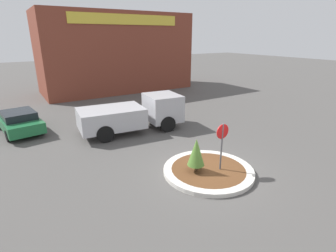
{
  "coord_description": "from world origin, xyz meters",
  "views": [
    {
      "loc": [
        -6.73,
        -7.44,
        5.53
      ],
      "look_at": [
        -0.08,
        3.08,
        1.21
      ],
      "focal_mm": 28.0,
      "sensor_mm": 36.0,
      "label": 1
    }
  ],
  "objects": [
    {
      "name": "utility_truck",
      "position": [
        -0.39,
        6.43,
        1.07
      ],
      "size": [
        6.3,
        2.96,
        2.06
      ],
      "rotation": [
        0.0,
        0.0,
        -0.11
      ],
      "color": "#B2B2B7",
      "rests_on": "ground_plane"
    },
    {
      "name": "traffic_island",
      "position": [
        0.0,
        0.0,
        0.09
      ],
      "size": [
        3.82,
        3.82,
        0.18
      ],
      "color": "beige",
      "rests_on": "ground_plane"
    },
    {
      "name": "ground_plane",
      "position": [
        0.0,
        0.0,
        0.0
      ],
      "size": [
        120.0,
        120.0,
        0.0
      ],
      "primitive_type": "plane",
      "color": "#514F4C"
    },
    {
      "name": "storefront_building",
      "position": [
        3.74,
        19.15,
        3.86
      ],
      "size": [
        14.94,
        6.07,
        7.71
      ],
      "color": "brown",
      "rests_on": "ground_plane"
    },
    {
      "name": "island_shrub",
      "position": [
        -0.59,
        0.13,
        1.05
      ],
      "size": [
        0.71,
        0.71,
        1.44
      ],
      "color": "brown",
      "rests_on": "traffic_island"
    },
    {
      "name": "stop_sign",
      "position": [
        0.4,
        -0.28,
        1.5
      ],
      "size": [
        0.62,
        0.07,
        2.2
      ],
      "color": "#4C4C51",
      "rests_on": "ground_plane"
    },
    {
      "name": "parked_sedan_green",
      "position": [
        -6.31,
        9.9,
        0.68
      ],
      "size": [
        2.46,
        4.44,
        1.32
      ],
      "rotation": [
        0.0,
        0.0,
        1.71
      ],
      "color": "#1E6638",
      "rests_on": "ground_plane"
    }
  ]
}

